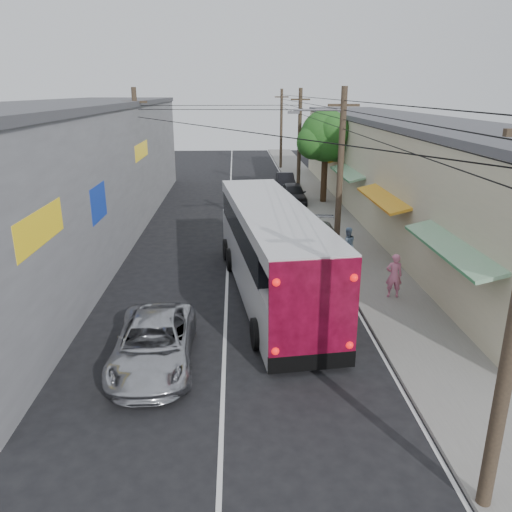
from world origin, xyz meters
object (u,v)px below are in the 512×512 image
Objects in this scene: coach_bus at (271,249)px; parked_car_far at (285,181)px; jeepney at (154,344)px; parked_car_mid at (293,193)px; pedestrian_near at (394,276)px; parked_suv at (316,243)px; pedestrian_far at (347,245)px.

parked_car_far is (2.83, 22.74, -1.22)m from coach_bus.
jeepney is 1.18× the size of parked_car_mid.
pedestrian_near reaches higher than jeepney.
parked_car_mid is at bearing 73.57° from coach_bus.
jeepney is at bearing 32.83° from pedestrian_near.
coach_bus is at bearing -113.95° from parked_suv.
pedestrian_near is (2.26, -4.94, 0.18)m from parked_suv.
coach_bus reaches higher than pedestrian_far.
coach_bus is 2.23× the size of parked_suv.
parked_car_far is 2.31× the size of pedestrian_far.
parked_car_far is 19.35m from pedestrian_far.
parked_suv reaches higher than parked_car_far.
parked_car_far is at bearing 75.99° from coach_bus.
pedestrian_far is at bearing -87.39° from parked_car_far.
parked_car_far is 2.20× the size of pedestrian_near.
coach_bus reaches higher than parked_suv.
jeepney is 11.69m from pedestrian_far.
parked_suv is 1.52m from pedestrian_far.
pedestrian_near is at bearing -83.43° from parked_car_mid.
pedestrian_near is at bearing -17.04° from coach_bus.
pedestrian_near is (4.74, -0.85, -0.86)m from coach_bus.
parked_car_far is at bearing -80.50° from pedestrian_near.
parked_suv is at bearing -91.45° from parked_car_far.
parked_suv is (6.32, 9.49, 0.13)m from jeepney.
pedestrian_far is at bearing -73.22° from pedestrian_near.
jeepney is at bearing -132.30° from coach_bus.
parked_car_far is at bearing 90.42° from parked_car_mid.
jeepney is 1.29× the size of parked_car_far.
pedestrian_far is (1.01, -13.48, 0.23)m from parked_car_mid.
parked_car_mid is 1.10× the size of parked_car_far.
parked_car_far is at bearing -92.80° from pedestrian_far.
parked_suv is 12.81m from parked_car_mid.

